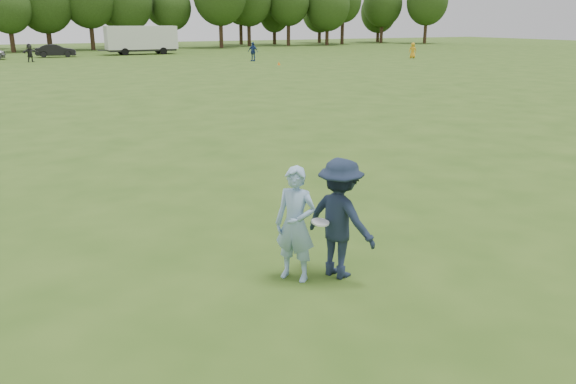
% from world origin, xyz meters
% --- Properties ---
extents(ground, '(200.00, 200.00, 0.00)m').
position_xyz_m(ground, '(0.00, 0.00, 0.00)').
color(ground, '#2D4A14').
rests_on(ground, ground).
extents(thrower, '(0.73, 0.77, 1.77)m').
position_xyz_m(thrower, '(0.08, 0.38, 0.89)').
color(thrower, '#82A6CA').
rests_on(thrower, ground).
extents(defender, '(1.09, 1.38, 1.87)m').
position_xyz_m(defender, '(0.74, 0.18, 0.94)').
color(defender, '#182236').
rests_on(defender, ground).
extents(player_far_b, '(0.99, 1.11, 1.80)m').
position_xyz_m(player_far_b, '(18.74, 45.02, 0.90)').
color(player_far_b, navy).
rests_on(player_far_b, ground).
extents(player_far_c, '(0.92, 0.76, 1.60)m').
position_xyz_m(player_far_c, '(35.47, 41.49, 0.80)').
color(player_far_c, orange).
rests_on(player_far_c, ground).
extents(player_far_d, '(1.66, 1.10, 1.71)m').
position_xyz_m(player_far_d, '(-0.71, 53.45, 0.86)').
color(player_far_d, '#272727').
rests_on(player_far_d, ground).
extents(car_f, '(4.22, 1.78, 1.35)m').
position_xyz_m(car_f, '(2.18, 60.28, 0.68)').
color(car_f, black).
rests_on(car_f, ground).
extents(field_cone, '(0.28, 0.28, 0.30)m').
position_xyz_m(field_cone, '(18.78, 39.32, 0.15)').
color(field_cone, orange).
rests_on(field_cone, ground).
extents(disc_in_play, '(0.29, 0.29, 0.07)m').
position_xyz_m(disc_in_play, '(0.37, 0.13, 0.95)').
color(disc_in_play, white).
rests_on(disc_in_play, ground).
extents(cargo_trailer, '(9.00, 2.75, 3.20)m').
position_xyz_m(cargo_trailer, '(11.71, 61.36, 1.78)').
color(cargo_trailer, white).
rests_on(cargo_trailer, ground).
extents(treeline, '(130.35, 18.39, 11.74)m').
position_xyz_m(treeline, '(2.81, 76.90, 6.26)').
color(treeline, '#332114').
rests_on(treeline, ground).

